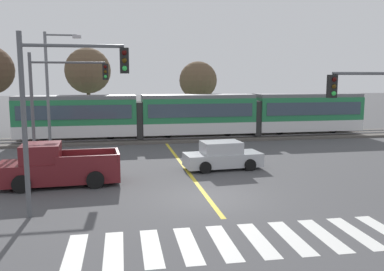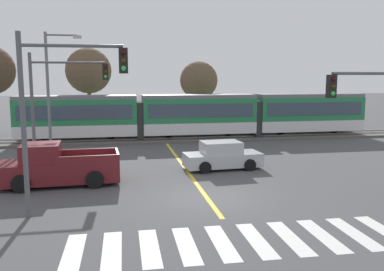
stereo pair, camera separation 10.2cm
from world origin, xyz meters
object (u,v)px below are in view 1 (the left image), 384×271
pickup_truck (57,167)px  light_rail_tram (198,114)px  traffic_light_mid_left (58,92)px  street_lamp_west (51,83)px  bare_tree_east (198,81)px  traffic_light_near_left (59,98)px  bare_tree_west (88,71)px  traffic_light_near_right (381,109)px  sedan_crossing (222,156)px

pickup_truck → light_rail_tram: bearing=54.1°
traffic_light_mid_left → street_lamp_west: 5.77m
bare_tree_east → traffic_light_mid_left: bearing=-127.9°
pickup_truck → bare_tree_east: 20.99m
pickup_truck → street_lamp_west: (-1.56, 9.85, 3.77)m
traffic_light_near_left → street_lamp_west: (-2.35, 14.27, 0.31)m
pickup_truck → bare_tree_west: bearing=88.5°
traffic_light_mid_left → light_rail_tram: bearing=41.7°
light_rail_tram → street_lamp_west: size_ratio=3.50×
traffic_light_near_right → street_lamp_west: bearing=135.8°
traffic_light_near_right → sedan_crossing: bearing=126.7°
traffic_light_mid_left → traffic_light_near_left: size_ratio=0.97×
light_rail_tram → pickup_truck: (-9.26, -12.81, -1.20)m
light_rail_tram → bare_tree_east: 5.82m
bare_tree_east → sedan_crossing: bearing=-96.6°
sedan_crossing → traffic_light_mid_left: 9.74m
bare_tree_west → bare_tree_east: bearing=6.3°
street_lamp_west → bare_tree_west: size_ratio=1.07×
traffic_light_near_right → bare_tree_east: (-3.01, 22.49, 0.95)m
sedan_crossing → pickup_truck: pickup_truck is taller
traffic_light_mid_left → traffic_light_near_right: size_ratio=1.11×
sedan_crossing → street_lamp_west: (-10.00, 7.92, 3.91)m
traffic_light_mid_left → traffic_light_near_left: (1.16, -8.64, 0.13)m
light_rail_tram → traffic_light_near_left: (-8.47, -17.22, 2.25)m
traffic_light_mid_left → street_lamp_west: (-1.19, 5.63, 0.44)m
light_rail_tram → pickup_truck: light_rail_tram is taller
traffic_light_near_right → bare_tree_west: 25.03m
light_rail_tram → bare_tree_west: bare_tree_west is taller
bare_tree_east → traffic_light_near_left: bearing=-113.1°
pickup_truck → traffic_light_near_right: size_ratio=0.97×
traffic_light_near_right → street_lamp_west: size_ratio=0.71×
light_rail_tram → sedan_crossing: size_ratio=6.49×
traffic_light_mid_left → bare_tree_west: bearing=86.3°
traffic_light_near_right → traffic_light_near_left: bearing=179.2°
bare_tree_east → street_lamp_west: bearing=-145.8°
pickup_truck → bare_tree_west: (0.45, 16.81, 4.67)m
bare_tree_west → traffic_light_near_right: bearing=-59.0°
street_lamp_west → traffic_light_near_left: bearing=-80.6°
traffic_light_near_left → street_lamp_west: bearing=99.4°
light_rail_tram → sedan_crossing: bearing=-94.3°
sedan_crossing → traffic_light_mid_left: size_ratio=0.68×
sedan_crossing → traffic_light_near_right: 8.68m
light_rail_tram → bare_tree_west: (-8.81, 4.00, 3.47)m
light_rail_tram → sedan_crossing: (-0.82, -10.87, -1.35)m
traffic_light_mid_left → bare_tree_east: bearing=52.1°
sedan_crossing → street_lamp_west: size_ratio=0.54×
traffic_light_mid_left → bare_tree_east: (10.66, 13.67, 0.51)m
traffic_light_mid_left → sedan_crossing: bearing=-14.6°
sedan_crossing → traffic_light_mid_left: traffic_light_mid_left is taller
sedan_crossing → bare_tree_west: 17.56m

